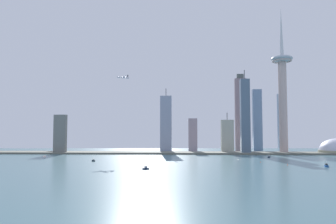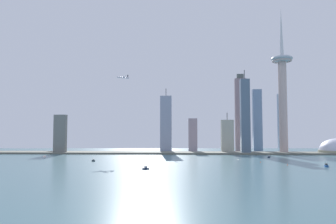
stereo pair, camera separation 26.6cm
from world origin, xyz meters
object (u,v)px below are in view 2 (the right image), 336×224
object	(u,v)px
skyscraper_1	(245,116)
skyscraper_8	(60,134)
boat_3	(146,168)
channel_buoy_1	(288,165)
channel_buoy_0	(260,162)
boat_0	(44,157)
skyscraper_3	(257,120)
airplane	(123,77)
skyscraper_4	(281,123)
boat_4	(326,166)
skyscraper_0	(166,124)
skyscraper_7	(193,135)
skyscraper_2	(227,136)
boat_2	(93,160)
boat_5	(269,157)
skyscraper_5	(241,114)
observation_tower	(282,84)
skyscraper_6	(62,139)

from	to	relation	value
skyscraper_1	skyscraper_8	distance (m)	402.07
boat_3	channel_buoy_1	bearing A→B (deg)	5.47
channel_buoy_0	skyscraper_1	bearing A→B (deg)	85.79
skyscraper_8	boat_0	bearing A→B (deg)	-80.82
skyscraper_3	airplane	bearing A→B (deg)	-152.76
skyscraper_4	boat_4	size ratio (longest dim) A/B	11.33
boat_3	channel_buoy_1	world-z (taller)	boat_3
skyscraper_0	skyscraper_7	distance (m)	71.29
skyscraper_1	skyscraper_2	world-z (taller)	skyscraper_1
boat_0	boat_3	xyz separation A→B (m)	(204.79, -183.77, -0.06)
boat_3	skyscraper_2	bearing A→B (deg)	54.88
boat_2	boat_4	xyz separation A→B (m)	(326.14, -69.79, 0.21)
skyscraper_1	airplane	distance (m)	272.20
skyscraper_0	boat_2	world-z (taller)	skyscraper_0
skyscraper_2	skyscraper_4	size ratio (longest dim) A/B	0.65
boat_3	boat_5	distance (m)	294.37
skyscraper_3	boat_2	bearing A→B (deg)	-135.72
skyscraper_0	skyscraper_7	world-z (taller)	skyscraper_0
skyscraper_7	boat_3	bearing A→B (deg)	-99.32
airplane	skyscraper_5	bearing A→B (deg)	174.81
skyscraper_4	boat_3	size ratio (longest dim) A/B	16.37
skyscraper_2	boat_2	distance (m)	344.44
skyscraper_4	skyscraper_7	distance (m)	215.86
skyscraper_7	boat_5	size ratio (longest dim) A/B	6.59
observation_tower	skyscraper_2	distance (m)	167.51
skyscraper_7	airplane	size ratio (longest dim) A/B	3.37
skyscraper_7	channel_buoy_0	bearing A→B (deg)	-71.77
skyscraper_0	skyscraper_2	xyz separation A→B (m)	(140.83, -17.47, -28.87)
boat_0	boat_4	xyz separation A→B (m)	(434.88, -139.49, 0.05)
boat_0	airplane	bearing A→B (deg)	96.61
skyscraper_2	channel_buoy_0	bearing A→B (deg)	-86.02
skyscraper_0	airplane	distance (m)	164.54
skyscraper_7	skyscraper_0	bearing A→B (deg)	-163.19
skyscraper_0	airplane	world-z (taller)	airplane
skyscraper_7	boat_5	world-z (taller)	skyscraper_7
skyscraper_5	skyscraper_2	bearing A→B (deg)	-128.54
skyscraper_2	boat_5	xyz separation A→B (m)	(56.99, -143.43, -36.21)
boat_4	airplane	world-z (taller)	airplane
skyscraper_3	channel_buoy_1	distance (m)	372.34
skyscraper_6	boat_4	distance (m)	620.13
skyscraper_4	skyscraper_8	distance (m)	514.84
skyscraper_1	channel_buoy_1	world-z (taller)	skyscraper_1
skyscraper_0	skyscraper_6	bearing A→B (deg)	171.15
skyscraper_3	boat_5	distance (m)	224.79
boat_3	skyscraper_6	bearing A→B (deg)	108.67
skyscraper_1	boat_3	xyz separation A→B (m)	(-175.35, -316.85, -78.94)
skyscraper_1	boat_3	bearing A→B (deg)	-118.96
channel_buoy_1	skyscraper_2	bearing A→B (deg)	98.49
skyscraper_4	channel_buoy_1	xyz separation A→B (m)	(-91.42, -350.37, -69.38)
channel_buoy_0	boat_0	bearing A→B (deg)	168.31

